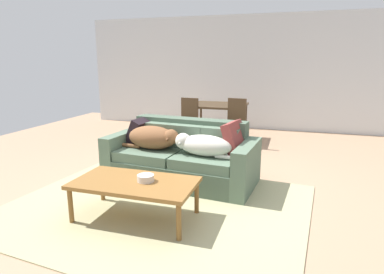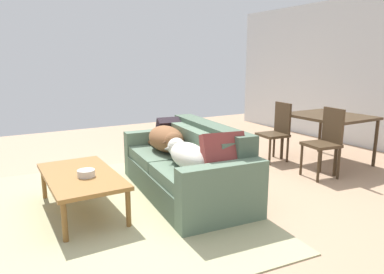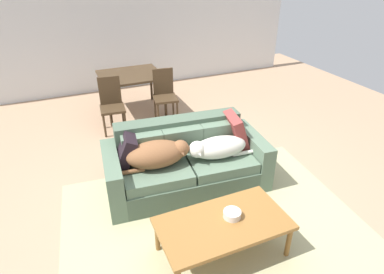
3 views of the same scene
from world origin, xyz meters
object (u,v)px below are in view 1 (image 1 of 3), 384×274
Objects in this scene: dog_on_right_cushion at (202,145)px; dining_chair_near_left at (188,120)px; couch at (182,158)px; dining_table at (219,108)px; coffee_table at (135,185)px; bowl_on_coffee_table at (146,178)px; throw_pillow_by_left_arm at (139,132)px; throw_pillow_by_right_arm at (235,139)px; dining_chair_near_right at (235,121)px; dog_on_left_cushion at (154,137)px.

dog_on_right_cushion is 0.94× the size of dining_chair_near_left.
dining_table is (-0.05, 2.52, 0.36)m from couch.
bowl_on_coffee_table is (0.11, 0.03, 0.08)m from coffee_table.
throw_pillow_by_right_arm reaches higher than throw_pillow_by_left_arm.
coffee_table is 1.13× the size of dining_table.
dog_on_right_cushion is at bearing -26.17° from couch.
throw_pillow_by_left_arm reaches higher than bowl_on_coffee_table.
dining_chair_near_left is at bearing 118.09° from dog_on_right_cushion.
dining_chair_near_right reaches higher than couch.
couch is at bearing -88.81° from dining_table.
dining_chair_near_left reaches higher than dining_table.
dog_on_right_cushion is (0.72, -0.11, -0.02)m from dog_on_left_cushion.
dining_chair_near_left reaches higher than couch.
dog_on_right_cushion is 0.44m from throw_pillow_by_right_arm.
dining_chair_near_left is (-1.27, 1.94, -0.15)m from throw_pillow_by_right_arm.
throw_pillow_by_right_arm is at bearing -72.85° from dining_table.
dog_on_right_cushion reaches higher than bowl_on_coffee_table.
throw_pillow_by_right_arm is 1.50m from coffee_table.
dining_chair_near_left is (0.17, 1.80, -0.12)m from throw_pillow_by_left_arm.
dining_chair_near_right reaches higher than dog_on_left_cushion.
dining_chair_near_right reaches higher than dining_table.
bowl_on_coffee_table is (-0.33, -0.99, -0.13)m from dog_on_right_cushion.
dog_on_left_cushion is 0.79× the size of dining_table.
dog_on_left_cushion is 0.70× the size of coffee_table.
coffee_table is 3.19m from dining_chair_near_right.
couch is at bearing 178.97° from throw_pillow_by_right_arm.
bowl_on_coffee_table is 3.14m from dining_chair_near_right.
dining_chair_near_left is 0.94m from dining_chair_near_right.
dog_on_right_cushion is 0.68× the size of coffee_table.
bowl_on_coffee_table is at bearing 15.29° from coffee_table.
throw_pillow_by_right_arm is at bearing 55.62° from coffee_table.
dining_chair_near_left reaches higher than coffee_table.
throw_pillow_by_right_arm is 2.65m from dining_table.
dog_on_left_cushion is 1.11m from throw_pillow_by_right_arm.
throw_pillow_by_left_arm is 0.34× the size of dining_table.
dog_on_left_cushion is 5.04× the size of bowl_on_coffee_table.
throw_pillow_by_left_arm is at bearing 114.35° from coffee_table.
bowl_on_coffee_table is (0.73, -1.33, -0.17)m from throw_pillow_by_left_arm.
throw_pillow_by_left_arm is 1.52m from bowl_on_coffee_table.
dining_table is (0.67, 2.39, 0.06)m from throw_pillow_by_left_arm.
coffee_table is at bearing -124.38° from throw_pillow_by_right_arm.
dog_on_right_cushion is (0.34, -0.21, 0.26)m from couch.
throw_pillow_by_left_arm is at bearing 118.66° from bowl_on_coffee_table.
dog_on_left_cushion is 2.64m from dining_table.
dog_on_right_cushion is 2.25× the size of throw_pillow_by_left_arm.
dog_on_left_cushion is at bearing 103.74° from coffee_table.
couch is at bearing -93.33° from dining_chair_near_right.
coffee_table is at bearing -76.18° from dining_chair_near_left.
dining_chair_near_right is at bearing 81.00° from coffee_table.
couch is 1.87× the size of dining_table.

